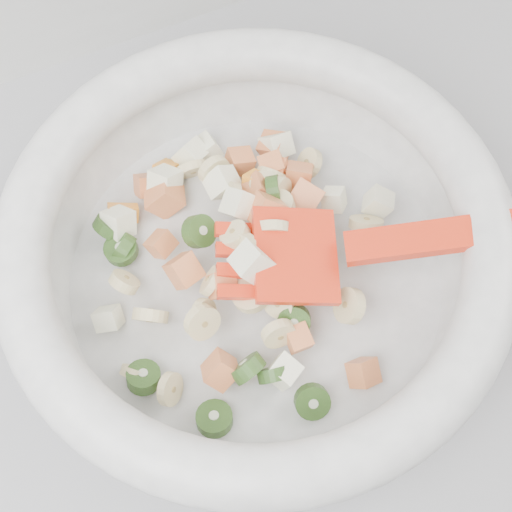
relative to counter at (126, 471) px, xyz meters
name	(u,v)px	position (x,y,z in m)	size (l,w,h in m)	color
counter	(126,471)	(0.00, 0.00, 0.00)	(2.00, 0.60, 0.90)	gray
mixing_bowl	(256,250)	(0.19, 0.00, 0.51)	(0.46, 0.37, 0.12)	silver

